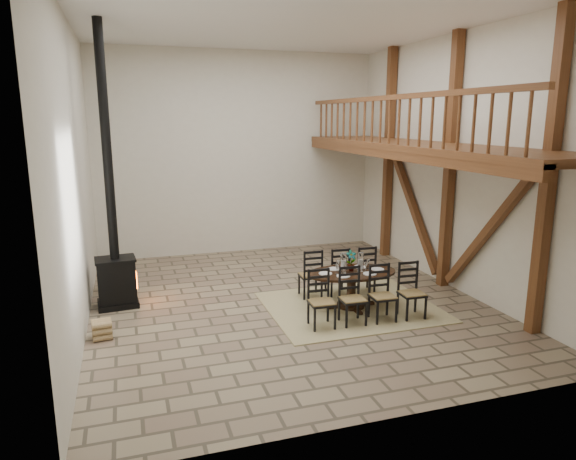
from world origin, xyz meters
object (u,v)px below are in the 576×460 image
object	(u,v)px
wood_stove	(114,248)
log_basket	(117,281)
dining_table	(353,290)
log_stack	(102,330)

from	to	relation	value
wood_stove	log_basket	world-z (taller)	wood_stove
log_basket	dining_table	bearing A→B (deg)	-30.17
dining_table	log_basket	size ratio (longest dim) A/B	3.84
log_stack	wood_stove	bearing A→B (deg)	80.67
log_stack	dining_table	bearing A→B (deg)	-0.26
dining_table	log_basket	bearing A→B (deg)	152.13
log_basket	log_stack	distance (m)	2.36
wood_stove	log_stack	size ratio (longest dim) A/B	15.18
log_basket	wood_stove	bearing A→B (deg)	-88.05
wood_stove	dining_table	bearing A→B (deg)	-23.65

